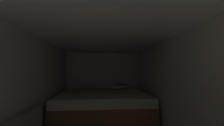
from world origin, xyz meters
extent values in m
cube|color=silver|center=(0.00, 4.73, 0.98)|extent=(2.52, 0.05, 1.96)
cube|color=silver|center=(-1.24, 2.15, 0.98)|extent=(0.05, 5.11, 1.96)
cube|color=silver|center=(1.24, 2.15, 0.98)|extent=(0.05, 5.11, 1.96)
cube|color=white|center=(0.00, 2.15, 1.98)|extent=(2.52, 5.11, 0.05)
cube|color=brown|center=(0.00, 3.70, 0.28)|extent=(2.30, 1.91, 0.56)
cube|color=beige|center=(0.00, 3.70, 0.66)|extent=(2.26, 1.87, 0.21)
ellipsoid|color=white|center=(-0.52, 4.43, 0.84)|extent=(0.53, 0.34, 0.15)
ellipsoid|color=white|center=(0.52, 4.43, 0.84)|extent=(0.53, 0.34, 0.15)
camera|label=1|loc=(-0.05, -0.27, 1.35)|focal=23.74mm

